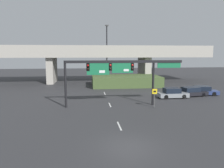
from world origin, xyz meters
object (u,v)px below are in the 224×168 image
Objects in this scene: signal_gantry at (119,69)px; speed_limit_sign at (155,95)px; highway_light_pole_near at (107,53)px; parked_sedan_mid_right at (191,92)px; parked_sedan_near_right at (172,93)px; parked_sedan_far_right at (203,91)px.

signal_gantry is 6.17× the size of speed_limit_sign.
parked_sedan_mid_right is (11.61, -14.65, -5.87)m from highway_light_pole_near.
parked_sedan_near_right is 5.91m from parked_sedan_far_right.
highway_light_pole_near is at bearing 118.88° from parked_sedan_mid_right.
highway_light_pole_near is (-3.77, 21.01, 4.97)m from speed_limit_sign.
parked_sedan_near_right is at bearing 24.49° from signal_gantry.
signal_gantry reaches higher than parked_sedan_mid_right.
speed_limit_sign is at bearing -130.74° from parked_sedan_near_right.
signal_gantry is at bearing -147.79° from parked_sedan_far_right.
highway_light_pole_near is at bearing 100.17° from speed_limit_sign.
signal_gantry is 15.83m from parked_sedan_far_right.
highway_light_pole_near reaches higher than parked_sedan_mid_right.
highway_light_pole_near reaches higher than parked_sedan_far_right.
parked_sedan_mid_right reaches higher than parked_sedan_far_right.
signal_gantry is 1.19× the size of highway_light_pole_near.
parked_sedan_near_right is (4.46, 5.40, -0.87)m from speed_limit_sign.
highway_light_pole_near is 2.60× the size of parked_sedan_far_right.
signal_gantry is 3.31× the size of parked_sedan_near_right.
parked_sedan_far_right is at bearing -45.03° from highway_light_pole_near.
parked_sedan_near_right reaches higher than parked_sedan_far_right.
parked_sedan_far_right is (10.13, 7.10, -0.90)m from speed_limit_sign.
speed_limit_sign is 0.50× the size of parked_sedan_far_right.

